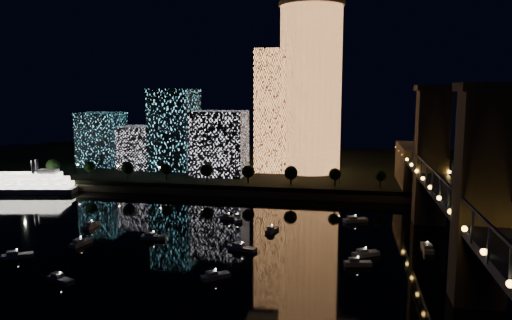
% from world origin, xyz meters
% --- Properties ---
extents(ground, '(520.00, 520.00, 0.00)m').
position_xyz_m(ground, '(0.00, 0.00, 0.00)').
color(ground, black).
rests_on(ground, ground).
extents(far_bank, '(420.00, 160.00, 5.00)m').
position_xyz_m(far_bank, '(0.00, 160.00, 2.50)').
color(far_bank, black).
rests_on(far_bank, ground).
extents(seawall, '(420.00, 6.00, 3.00)m').
position_xyz_m(seawall, '(0.00, 82.00, 1.50)').
color(seawall, '#6B5E4C').
rests_on(seawall, ground).
extents(tower_cylindrical, '(34.00, 34.00, 87.54)m').
position_xyz_m(tower_cylindrical, '(15.42, 127.67, 48.90)').
color(tower_cylindrical, '#E88D4A').
rests_on(tower_cylindrical, far_bank).
extents(tower_rectangular, '(20.17, 20.17, 64.18)m').
position_xyz_m(tower_rectangular, '(-2.77, 126.56, 37.09)').
color(tower_rectangular, '#E88D4A').
rests_on(tower_rectangular, far_bank).
extents(midrise_blocks, '(98.73, 42.01, 43.66)m').
position_xyz_m(midrise_blocks, '(-63.08, 120.73, 22.36)').
color(midrise_blocks, silver).
rests_on(midrise_blocks, far_bank).
extents(truss_bridge, '(13.00, 266.00, 50.00)m').
position_xyz_m(truss_bridge, '(65.00, 3.72, 16.25)').
color(truss_bridge, navy).
rests_on(truss_bridge, ground).
extents(riverboat, '(54.53, 20.45, 16.11)m').
position_xyz_m(riverboat, '(-117.69, 70.73, 4.13)').
color(riverboat, silver).
rests_on(riverboat, ground).
extents(motorboats, '(123.89, 78.98, 2.78)m').
position_xyz_m(motorboats, '(-1.09, 11.63, 0.81)').
color(motorboats, silver).
rests_on(motorboats, ground).
extents(esplanade_trees, '(165.92, 6.74, 8.87)m').
position_xyz_m(esplanade_trees, '(-36.43, 88.00, 10.47)').
color(esplanade_trees, black).
rests_on(esplanade_trees, far_bank).
extents(street_lamps, '(132.70, 0.70, 5.65)m').
position_xyz_m(street_lamps, '(-34.00, 94.00, 9.02)').
color(street_lamps, black).
rests_on(street_lamps, far_bank).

